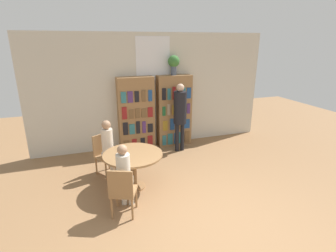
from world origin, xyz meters
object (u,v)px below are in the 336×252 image
at_px(chair_near_camera, 122,190).
at_px(flower_vase, 174,63).
at_px(seated_reader_left, 109,146).
at_px(librarian_standing, 180,110).
at_px(chair_left_side, 104,152).
at_px(bookshelf_left, 136,114).
at_px(reading_table, 133,160).
at_px(bookshelf_right, 174,111).
at_px(seated_reader_right, 124,174).

bearing_deg(chair_near_camera, flower_vase, 78.56).
xyz_separation_m(seated_reader_left, librarian_standing, (1.90, 0.81, 0.41)).
xyz_separation_m(flower_vase, chair_left_side, (-2.00, -1.16, -1.76)).
distance_m(bookshelf_left, reading_table, 2.03).
bearing_deg(bookshelf_left, bookshelf_right, -0.02).
bearing_deg(bookshelf_right, seated_reader_right, -124.95).
height_order(flower_vase, seated_reader_right, flower_vase).
relative_size(seated_reader_left, librarian_standing, 0.70).
distance_m(bookshelf_right, chair_left_side, 2.37).
relative_size(flower_vase, seated_reader_left, 0.41).
bearing_deg(seated_reader_left, seated_reader_right, 63.07).
bearing_deg(reading_table, seated_reader_left, 121.47).
bearing_deg(flower_vase, bookshelf_left, -179.76).
relative_size(bookshelf_left, bookshelf_right, 1.00).
height_order(reading_table, seated_reader_left, seated_reader_left).
distance_m(flower_vase, chair_left_side, 2.91).
bearing_deg(seated_reader_right, seated_reader_left, 117.07).
relative_size(bookshelf_right, librarian_standing, 1.08).
distance_m(bookshelf_right, seated_reader_right, 3.19).
bearing_deg(bookshelf_left, seated_reader_right, -106.41).
height_order(bookshelf_left, seated_reader_left, bookshelf_left).
bearing_deg(seated_reader_left, chair_near_camera, 59.73).
relative_size(flower_vase, seated_reader_right, 0.42).
relative_size(bookshelf_left, chair_left_side, 2.18).
xyz_separation_m(chair_near_camera, seated_reader_right, (0.07, 0.17, 0.18)).
relative_size(reading_table, chair_left_side, 1.30).
distance_m(reading_table, librarian_standing, 2.15).
xyz_separation_m(bookshelf_left, bookshelf_right, (1.05, -0.00, -0.00)).
relative_size(bookshelf_left, seated_reader_left, 1.56).
bearing_deg(bookshelf_left, chair_near_camera, -106.81).
xyz_separation_m(chair_left_side, librarian_standing, (2.00, 0.65, 0.61)).
bearing_deg(flower_vase, seated_reader_right, -124.65).
distance_m(chair_near_camera, seated_reader_left, 1.48).
relative_size(chair_near_camera, librarian_standing, 0.50).
height_order(bookshelf_right, seated_reader_right, bookshelf_right).
bearing_deg(reading_table, librarian_standing, 43.29).
relative_size(chair_left_side, seated_reader_right, 0.72).
bearing_deg(reading_table, bookshelf_left, 75.81).
xyz_separation_m(chair_left_side, seated_reader_right, (0.20, -1.45, 0.18)).
distance_m(bookshelf_right, chair_near_camera, 3.39).
xyz_separation_m(reading_table, seated_reader_left, (-0.38, 0.62, 0.10)).
distance_m(seated_reader_right, librarian_standing, 2.80).
bearing_deg(chair_left_side, bookshelf_right, 178.30).
distance_m(bookshelf_right, reading_table, 2.50).
bearing_deg(chair_near_camera, bookshelf_left, 95.72).
xyz_separation_m(reading_table, chair_left_side, (-0.48, 0.78, -0.11)).
bearing_deg(reading_table, bookshelf_right, 51.43).
xyz_separation_m(bookshelf_left, seated_reader_right, (-0.77, -2.60, -0.29)).
height_order(bookshelf_right, seated_reader_left, bookshelf_right).
height_order(chair_near_camera, seated_reader_left, seated_reader_left).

